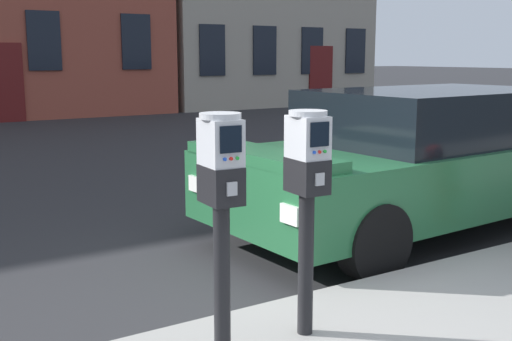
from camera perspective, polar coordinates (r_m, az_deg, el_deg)
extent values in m
plane|color=#28282B|center=(4.16, 1.54, -14.66)|extent=(160.00, 160.00, 0.00)
cylinder|color=black|center=(3.43, -3.08, -9.92)|extent=(0.10, 0.10, 0.86)
cube|color=black|center=(3.29, -3.17, -1.27)|extent=(0.18, 0.25, 0.20)
cube|color=#A5A8AD|center=(3.18, -2.18, -1.67)|extent=(0.06, 0.02, 0.07)
cube|color=#B7BABF|center=(3.25, -3.21, 2.54)|extent=(0.18, 0.24, 0.24)
cube|color=black|center=(3.14, -2.27, 2.82)|extent=(0.12, 0.01, 0.14)
cylinder|color=blue|center=(3.14, -2.82, 1.02)|extent=(0.02, 0.01, 0.02)
cylinder|color=red|center=(3.15, -2.25, 1.07)|extent=(0.02, 0.01, 0.02)
cylinder|color=green|center=(3.17, -1.68, 1.11)|extent=(0.02, 0.01, 0.02)
cylinder|color=#B7BABF|center=(3.23, -3.23, 4.93)|extent=(0.23, 0.23, 0.03)
cylinder|color=black|center=(3.72, 4.50, -8.38)|extent=(0.10, 0.10, 0.85)
cube|color=black|center=(3.59, 4.62, -0.46)|extent=(0.18, 0.25, 0.20)
cube|color=#A5A8AD|center=(3.49, 5.76, -0.79)|extent=(0.06, 0.02, 0.07)
cube|color=#B7BABF|center=(3.55, 4.67, 3.00)|extent=(0.18, 0.24, 0.24)
cube|color=black|center=(3.45, 5.76, 3.26)|extent=(0.12, 0.01, 0.13)
cylinder|color=blue|center=(3.44, 5.27, 1.64)|extent=(0.02, 0.01, 0.02)
cylinder|color=red|center=(3.46, 5.75, 1.68)|extent=(0.02, 0.01, 0.02)
cylinder|color=green|center=(3.48, 6.22, 1.72)|extent=(0.02, 0.01, 0.02)
cylinder|color=#B7BABF|center=(3.54, 4.70, 5.17)|extent=(0.23, 0.23, 0.03)
cube|color=#236038|center=(6.60, 14.55, -0.20)|extent=(4.49, 2.03, 0.62)
cube|color=black|center=(6.69, 16.00, 4.80)|extent=(2.63, 1.77, 0.52)
cube|color=#236038|center=(5.20, 0.48, 1.29)|extent=(0.53, 1.70, 0.10)
cube|color=white|center=(4.60, 3.11, -3.98)|extent=(0.05, 0.20, 0.14)
cube|color=white|center=(5.70, -5.42, -1.22)|extent=(0.05, 0.20, 0.14)
cylinder|color=black|center=(5.05, 10.62, -6.37)|extent=(0.65, 0.25, 0.64)
cylinder|color=black|center=(6.26, -0.21, -2.95)|extent=(0.65, 0.25, 0.64)
cylinder|color=black|center=(8.29, 16.77, -0.12)|extent=(0.65, 0.25, 0.64)
cube|color=black|center=(18.46, -18.53, 11.01)|extent=(0.90, 0.06, 1.60)
cube|color=black|center=(19.28, -10.72, 11.30)|extent=(0.90, 0.06, 1.60)
cube|color=#591414|center=(18.23, -21.72, 7.34)|extent=(1.00, 0.07, 2.10)
cube|color=black|center=(20.36, -3.95, 10.75)|extent=(0.90, 0.06, 1.60)
cube|color=black|center=(21.37, 0.79, 10.75)|extent=(0.90, 0.06, 1.60)
cube|color=black|center=(22.51, 5.08, 10.68)|extent=(0.90, 0.06, 1.60)
cube|color=black|center=(23.76, 8.93, 10.58)|extent=(0.90, 0.06, 1.60)
cube|color=#591414|center=(22.76, 5.85, 8.45)|extent=(1.00, 0.07, 2.10)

